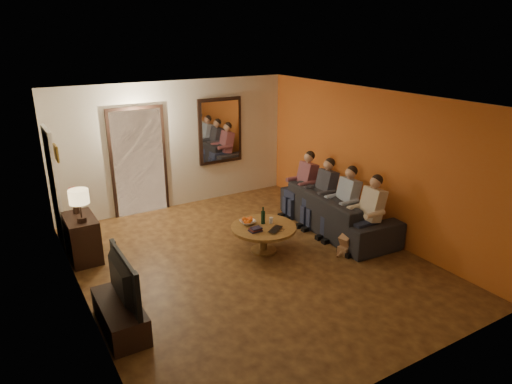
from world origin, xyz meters
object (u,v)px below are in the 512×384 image
person_b (345,205)px  wine_bottle (263,215)px  dresser (82,238)px  dog (351,236)px  tv_stand (120,316)px  person_c (323,195)px  sofa (337,211)px  tv (116,281)px  bowl (248,222)px  person_d (304,186)px  table_lamp (80,206)px  person_a (369,216)px  coffee_table (264,239)px  laptop (278,230)px

person_b → wine_bottle: bearing=167.5°
dresser → dog: dresser is taller
dresser → tv_stand: bearing=-90.0°
tv_stand → person_c: 4.41m
tv_stand → sofa: size_ratio=0.44×
tv → bowl: (2.47, 1.12, -0.20)m
wine_bottle → tv: bearing=-159.6°
person_d → dog: 1.80m
person_b → tv_stand: bearing=-170.9°
wine_bottle → tv_stand: bearing=-159.6°
table_lamp → person_d: bearing=-1.2°
dresser → bowl: bearing=-23.2°
person_a → person_b: size_ratio=1.00×
dresser → table_lamp: 0.67m
person_c → dog: (-0.30, -1.14, -0.32)m
dresser → bowl: size_ratio=3.13×
person_b → bowl: size_ratio=4.63×
person_d → coffee_table: bearing=-147.9°
sofa → tv: bearing=106.9°
table_lamp → wine_bottle: table_lamp is taller
tv → bowl: 2.72m
dresser → person_a: size_ratio=0.68×
tv_stand → coffee_table: bearing=18.8°
laptop → table_lamp: bearing=121.1°
table_lamp → person_b: size_ratio=0.45×
tv → person_d: size_ratio=0.90×
tv_stand → person_b: size_ratio=0.92×
table_lamp → person_d: 4.22m
wine_bottle → person_d: bearing=30.1°
person_a → laptop: size_ratio=3.65×
dresser → tv_stand: size_ratio=0.74×
dresser → sofa: 4.47m
dresser → laptop: dresser is taller
person_a → person_d: 1.80m
person_d → dog: person_d is taller
person_a → laptop: bearing=159.1°
dog → tv_stand: bearing=169.9°
sofa → person_a: 0.93m
table_lamp → coffee_table: size_ratio=0.49×
dog → wine_bottle: 1.52m
wine_bottle → person_a: bearing=-31.9°
dresser → laptop: (2.75, -1.56, 0.10)m
person_d → person_a: bearing=-90.0°
tv_stand → dog: dog is taller
sofa → person_c: person_c is taller
table_lamp → sofa: 4.46m
tv → wine_bottle: size_ratio=3.49×
coffee_table → bowl: bowl is taller
sofa → dog: (-0.40, -0.84, -0.09)m
dog → person_d: bearing=68.2°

